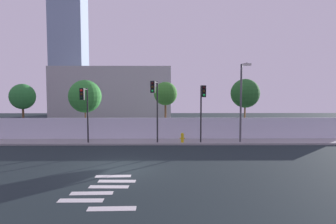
% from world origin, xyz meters
% --- Properties ---
extents(ground_plane, '(80.00, 80.00, 0.00)m').
position_xyz_m(ground_plane, '(0.00, 0.00, 0.00)').
color(ground_plane, '#1C2729').
extents(sidewalk, '(36.00, 2.40, 0.15)m').
position_xyz_m(sidewalk, '(0.00, 8.20, 0.07)').
color(sidewalk, gray).
rests_on(sidewalk, ground).
extents(perimeter_wall, '(36.00, 0.18, 1.80)m').
position_xyz_m(perimeter_wall, '(0.00, 9.49, 1.05)').
color(perimeter_wall, silver).
rests_on(perimeter_wall, sidewalk).
extents(crosswalk_marking, '(3.19, 4.75, 0.01)m').
position_xyz_m(crosswalk_marking, '(-0.05, -3.67, 0.00)').
color(crosswalk_marking, silver).
rests_on(crosswalk_marking, ground).
extents(traffic_light_left, '(0.55, 1.65, 4.90)m').
position_xyz_m(traffic_light_left, '(1.83, 6.81, 3.73)').
color(traffic_light_left, black).
rests_on(traffic_light_left, sidewalk).
extents(traffic_light_center, '(0.35, 1.40, 4.57)m').
position_xyz_m(traffic_light_center, '(5.53, 6.92, 3.49)').
color(traffic_light_center, black).
rests_on(traffic_light_center, sidewalk).
extents(traffic_light_right, '(0.41, 1.17, 4.36)m').
position_xyz_m(traffic_light_right, '(-3.67, 7.03, 3.34)').
color(traffic_light_right, black).
rests_on(traffic_light_right, sidewalk).
extents(street_lamp_curbside, '(0.61, 1.61, 6.29)m').
position_xyz_m(street_lamp_curbside, '(8.75, 7.54, 3.86)').
color(street_lamp_curbside, '#4C4C51').
rests_on(street_lamp_curbside, sidewalk).
extents(fire_hydrant, '(0.44, 0.26, 0.78)m').
position_xyz_m(fire_hydrant, '(4.01, 7.52, 0.57)').
color(fire_hydrant, gold).
rests_on(fire_hydrant, sidewalk).
extents(roadside_tree_leftmost, '(2.26, 2.26, 4.91)m').
position_xyz_m(roadside_tree_leftmost, '(-10.05, 10.45, 3.76)').
color(roadside_tree_leftmost, brown).
rests_on(roadside_tree_leftmost, ground).
extents(roadside_tree_midleft, '(2.92, 2.92, 5.25)m').
position_xyz_m(roadside_tree_midleft, '(-4.52, 10.45, 3.79)').
color(roadside_tree_midleft, brown).
rests_on(roadside_tree_midleft, ground).
extents(roadside_tree_midright, '(2.09, 2.09, 5.08)m').
position_xyz_m(roadside_tree_midright, '(2.65, 10.45, 4.01)').
color(roadside_tree_midright, brown).
rests_on(roadside_tree_midright, ground).
extents(roadside_tree_rightmost, '(2.59, 2.59, 5.35)m').
position_xyz_m(roadside_tree_rightmost, '(9.79, 10.45, 4.05)').
color(roadside_tree_rightmost, brown).
rests_on(roadside_tree_rightmost, ground).
extents(low_building_distant, '(15.12, 6.00, 7.26)m').
position_xyz_m(low_building_distant, '(-4.23, 23.49, 3.63)').
color(low_building_distant, '#A0A0A0').
rests_on(low_building_distant, ground).
extents(tower_on_skyline, '(5.44, 5.00, 26.90)m').
position_xyz_m(tower_on_skyline, '(-13.57, 35.49, 13.45)').
color(tower_on_skyline, '#7287A1').
rests_on(tower_on_skyline, ground).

